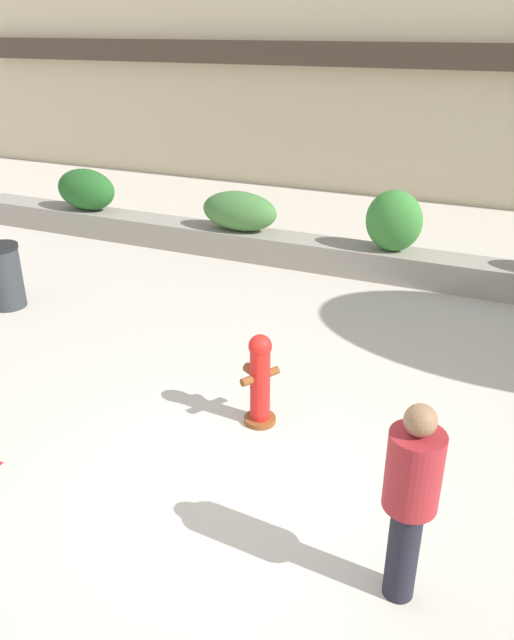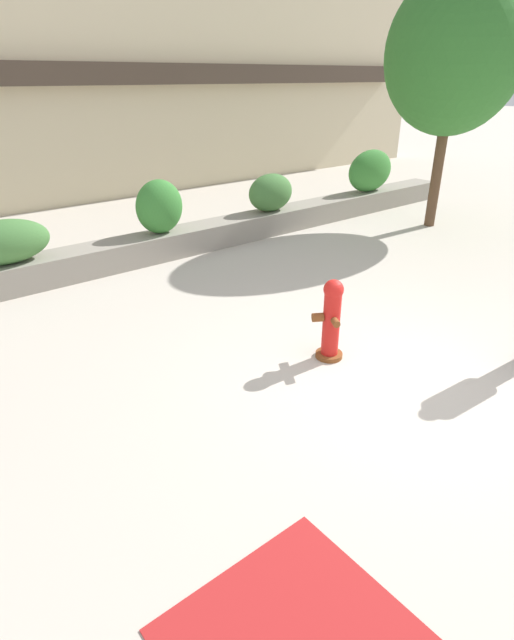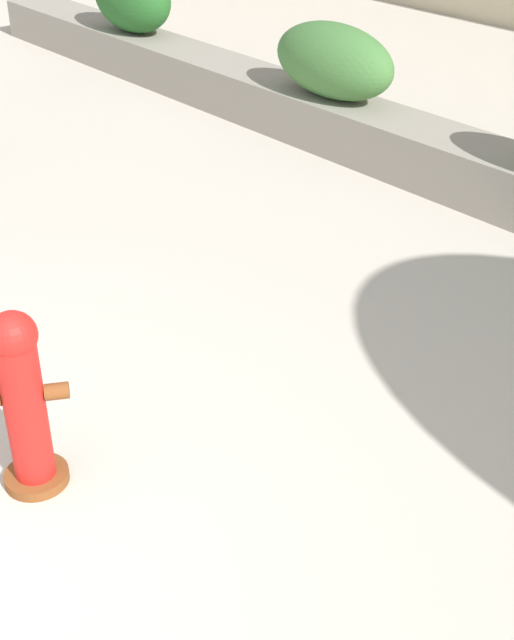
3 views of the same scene
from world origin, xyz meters
The scene contains 2 objects.
hedge_bush_1 centered at (-2.81, 6.00, 0.87)m, with size 1.48×0.70×0.73m, color #427538.
fire_hydrant centered at (-0.24, 1.09, 0.55)m, with size 0.48×0.48×1.08m.
Camera 3 is at (3.34, -0.46, 3.34)m, focal length 50.00 mm.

